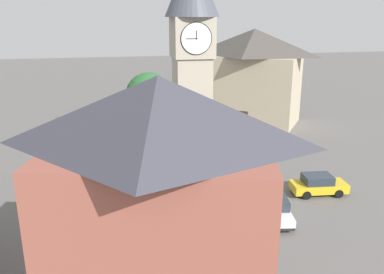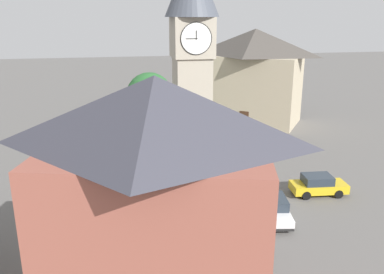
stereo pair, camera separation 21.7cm
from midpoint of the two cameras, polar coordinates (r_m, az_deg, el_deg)
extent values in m
plane|color=#605E5B|center=(34.93, 0.18, -4.88)|extent=(200.00, 200.00, 0.00)
cube|color=gray|center=(34.82, 0.18, -4.43)|extent=(3.50, 3.50, 0.60)
cube|color=#ADA38E|center=(33.35, 0.19, 3.38)|extent=(2.80, 2.80, 9.13)
cube|color=#ADA38E|center=(32.46, 0.20, 13.91)|extent=(3.14, 3.14, 3.08)
cylinder|color=white|center=(30.90, 0.82, 13.75)|extent=(2.35, 0.04, 2.35)
torus|color=black|center=(30.89, 0.82, 13.75)|extent=(2.41, 0.06, 2.41)
cube|color=black|center=(30.85, 0.84, 14.23)|extent=(0.05, 0.02, 0.66)
cube|color=black|center=(30.79, 0.17, 13.74)|extent=(0.89, 0.02, 0.04)
cylinder|color=white|center=(34.03, -0.37, 14.05)|extent=(2.35, 0.04, 2.35)
torus|color=black|center=(34.04, -0.37, 14.05)|extent=(2.41, 0.06, 2.41)
cube|color=silver|center=(31.10, -8.29, -6.75)|extent=(4.42, 2.83, 0.64)
cube|color=#28333D|center=(30.90, -8.08, -5.65)|extent=(2.47, 2.11, 0.64)
cylinder|color=black|center=(30.16, -9.94, -8.18)|extent=(0.68, 0.40, 0.64)
cylinder|color=black|center=(31.55, -10.89, -7.07)|extent=(0.68, 0.40, 0.64)
cylinder|color=black|center=(30.93, -5.60, -7.34)|extent=(0.68, 0.40, 0.64)
cylinder|color=black|center=(32.29, -6.72, -6.29)|extent=(0.68, 0.40, 0.64)
cube|color=black|center=(30.63, -11.84, -7.79)|extent=(0.60, 1.63, 0.16)
cube|color=gold|center=(40.50, -4.32, -0.92)|extent=(1.80, 4.14, 0.64)
cube|color=#28333D|center=(40.17, -4.31, -0.15)|extent=(1.61, 2.14, 0.64)
cylinder|color=black|center=(41.64, -5.66, -0.84)|extent=(0.24, 0.65, 0.64)
cylinder|color=black|center=(41.86, -3.49, -0.70)|extent=(0.24, 0.65, 0.64)
cylinder|color=black|center=(39.32, -5.19, -1.92)|extent=(0.24, 0.65, 0.64)
cylinder|color=black|center=(39.55, -2.89, -1.75)|extent=(0.24, 0.65, 0.64)
cube|color=black|center=(42.47, -4.73, -0.39)|extent=(1.67, 0.16, 0.16)
cube|color=gold|center=(31.95, 17.65, -6.75)|extent=(4.25, 2.11, 0.64)
cube|color=#28333D|center=(31.66, 17.50, -5.74)|extent=(2.25, 1.77, 0.64)
cylinder|color=black|center=(33.21, 19.04, -6.47)|extent=(0.66, 0.28, 0.64)
cylinder|color=black|center=(31.90, 20.21, -7.59)|extent=(0.66, 0.28, 0.64)
cylinder|color=black|center=(32.29, 15.04, -6.79)|extent=(0.66, 0.28, 0.64)
cylinder|color=black|center=(30.93, 16.06, -7.96)|extent=(0.66, 0.28, 0.64)
cube|color=black|center=(32.87, 20.88, -6.83)|extent=(0.29, 1.67, 0.16)
cube|color=white|center=(27.53, 11.73, -10.23)|extent=(2.40, 4.34, 0.64)
cube|color=#28333D|center=(27.38, 11.74, -8.94)|extent=(1.91, 2.34, 0.64)
cylinder|color=black|center=(26.79, 13.98, -11.85)|extent=(0.33, 0.67, 0.64)
cylinder|color=black|center=(26.43, 10.55, -12.04)|extent=(0.33, 0.67, 0.64)
cylinder|color=black|center=(28.90, 12.73, -9.53)|extent=(0.33, 0.67, 0.64)
cylinder|color=black|center=(28.56, 9.57, -9.66)|extent=(0.33, 0.67, 0.64)
cube|color=black|center=(25.91, 12.69, -12.69)|extent=(1.66, 0.41, 0.16)
cylinder|color=#706656|center=(43.01, -0.12, -0.05)|extent=(0.13, 0.13, 0.82)
cylinder|color=#706656|center=(42.97, -0.35, -0.07)|extent=(0.13, 0.13, 0.82)
cube|color=white|center=(42.78, -0.24, 0.85)|extent=(0.37, 0.23, 0.60)
cylinder|color=white|center=(42.85, 0.07, 0.81)|extent=(0.09, 0.09, 0.60)
cylinder|color=white|center=(42.75, -0.54, 0.77)|extent=(0.09, 0.09, 0.60)
sphere|color=tan|center=(42.66, -0.24, 1.43)|extent=(0.22, 0.22, 0.22)
sphere|color=black|center=(42.67, -0.24, 1.46)|extent=(0.20, 0.20, 0.20)
cylinder|color=brown|center=(45.74, -5.77, 2.02)|extent=(0.44, 0.44, 2.53)
sphere|color=#28602D|center=(45.05, -5.88, 5.81)|extent=(5.19, 5.19, 5.19)
cube|color=#995142|center=(17.04, -4.36, -14.57)|extent=(9.76, 8.05, 8.23)
pyramid|color=#383842|center=(14.93, -4.83, 3.58)|extent=(10.25, 8.45, 2.68)
cube|color=#422819|center=(21.20, -2.91, -17.41)|extent=(1.08, 0.38, 2.10)
cube|color=tan|center=(50.61, 8.78, 6.68)|extent=(12.79, 11.92, 8.26)
pyramid|color=#47423D|center=(49.93, 9.08, 13.12)|extent=(13.43, 12.51, 3.12)
cube|color=#422819|center=(47.99, 7.48, 2.41)|extent=(0.94, 0.71, 2.10)
cylinder|color=black|center=(42.63, -7.92, 2.86)|extent=(0.12, 0.12, 5.45)
sphere|color=beige|center=(42.02, -8.08, 6.71)|extent=(0.36, 0.36, 0.36)
camera|label=1|loc=(0.11, -89.82, 0.06)|focal=37.70mm
camera|label=2|loc=(0.11, 90.18, -0.06)|focal=37.70mm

